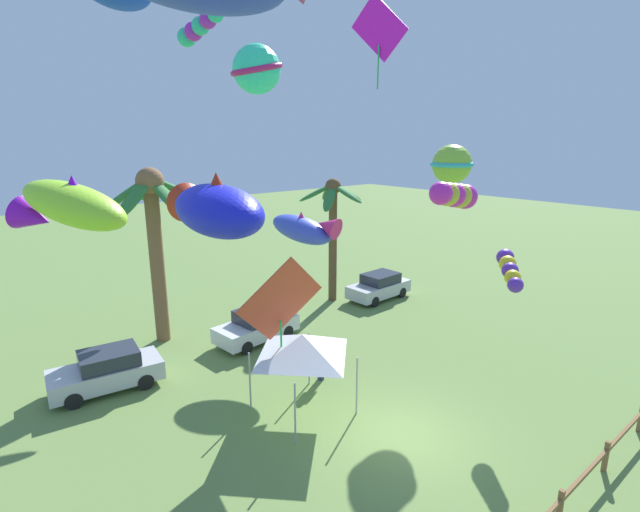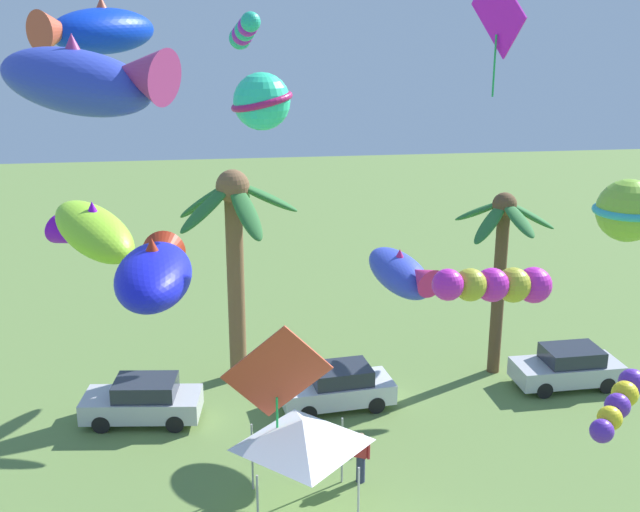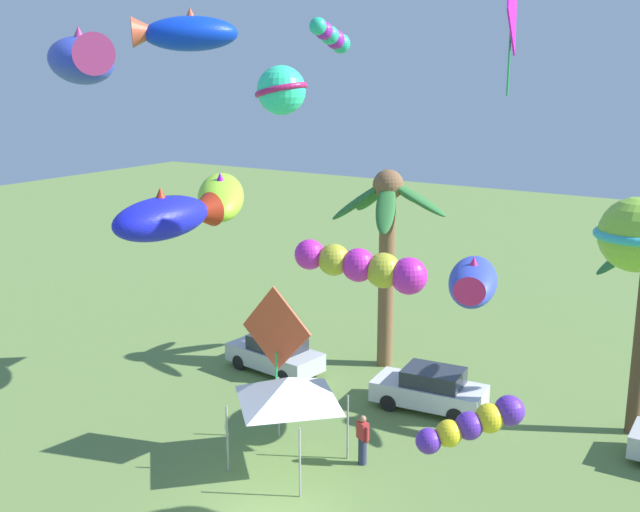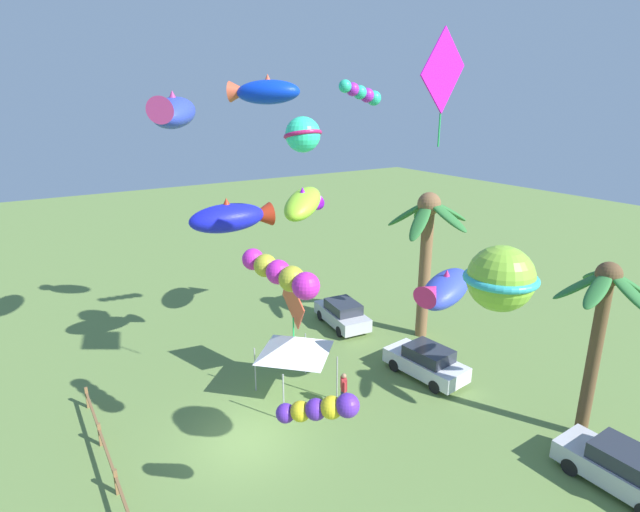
# 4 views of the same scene
# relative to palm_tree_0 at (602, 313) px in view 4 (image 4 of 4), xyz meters

# --- Properties ---
(ground_plane) EXTENTS (120.00, 120.00, 0.00)m
(ground_plane) POSITION_rel_palm_tree_0_xyz_m (-6.66, -11.06, -5.14)
(ground_plane) COLOR olive
(palm_tree_0) EXTENTS (3.58, 3.78, 7.04)m
(palm_tree_0) POSITION_rel_palm_tree_0_xyz_m (0.00, 0.00, 0.00)
(palm_tree_0) COLOR brown
(palm_tree_0) RESTS_ON ground
(palm_tree_1) EXTENTS (4.61, 4.52, 7.96)m
(palm_tree_1) POSITION_rel_palm_tree_0_xyz_m (-9.76, 0.93, 0.61)
(palm_tree_1) COLOR brown
(palm_tree_1) RESTS_ON ground
(rail_fence) EXTENTS (11.67, 0.12, 0.95)m
(rail_fence) POSITION_rel_palm_tree_0_xyz_m (-6.50, -15.76, -4.54)
(rail_fence) COLOR brown
(rail_fence) RESTS_ON ground
(parked_car_0) EXTENTS (4.08, 2.16, 1.51)m
(parked_car_0) POSITION_rel_palm_tree_0_xyz_m (-13.05, -2.10, -4.39)
(parked_car_0) COLOR #BCBCC1
(parked_car_0) RESTS_ON ground
(parked_car_1) EXTENTS (4.06, 2.12, 1.51)m
(parked_car_1) POSITION_rel_palm_tree_0_xyz_m (-6.41, -1.99, -4.39)
(parked_car_1) COLOR silver
(parked_car_1) RESTS_ON ground
(parked_car_2) EXTENTS (3.95, 1.84, 1.51)m
(parked_car_2) POSITION_rel_palm_tree_0_xyz_m (2.25, -1.56, -4.39)
(parked_car_2) COLOR #BCBCC1
(parked_car_2) RESTS_ON ground
(spectator_0) EXTENTS (0.50, 0.38, 1.59)m
(spectator_0) POSITION_rel_palm_tree_0_xyz_m (-6.47, -6.67, -4.32)
(spectator_0) COLOR #2D3351
(spectator_0) RESTS_ON ground
(festival_tent) EXTENTS (2.86, 2.86, 2.85)m
(festival_tent) POSITION_rel_palm_tree_0_xyz_m (-8.32, -7.93, -2.67)
(festival_tent) COLOR #9E9EA3
(festival_tent) RESTS_ON ground
(kite_diamond_0) EXTENTS (2.96, 0.77, 4.15)m
(kite_diamond_0) POSITION_rel_palm_tree_0_xyz_m (-8.96, -7.63, -1.06)
(kite_diamond_0) COLOR #DD492D
(kite_diamond_1) EXTENTS (0.67, 2.41, 3.46)m
(kite_diamond_1) POSITION_rel_palm_tree_0_xyz_m (-2.86, -5.84, 8.07)
(kite_diamond_1) COLOR #DD17CC
(kite_fish_2) EXTENTS (3.45, 3.90, 2.10)m
(kite_fish_2) POSITION_rel_palm_tree_0_xyz_m (-13.97, -4.03, 2.06)
(kite_fish_2) COLOR #9DE731
(kite_tube_3) EXTENTS (0.81, 2.29, 1.05)m
(kite_tube_3) POSITION_rel_palm_tree_0_xyz_m (-9.39, -3.86, 7.58)
(kite_tube_3) COLOR #27C193
(kite_fish_4) EXTENTS (1.90, 3.88, 1.58)m
(kite_fish_4) POSITION_rel_palm_tree_0_xyz_m (-11.82, -9.03, 2.35)
(kite_fish_4) COLOR #181EDD
(kite_ball_5) EXTENTS (2.68, 2.68, 1.72)m
(kite_ball_5) POSITION_rel_palm_tree_0_xyz_m (0.77, -7.00, 2.91)
(kite_ball_5) COLOR #86C436
(kite_fish_6) EXTENTS (3.11, 3.24, 1.35)m
(kite_fish_6) POSITION_rel_palm_tree_0_xyz_m (-12.99, -6.68, 7.66)
(kite_fish_6) COLOR #0B34D5
(kite_tube_7) EXTENTS (1.88, 1.75, 1.15)m
(kite_tube_7) POSITION_rel_palm_tree_0_xyz_m (-1.29, -11.19, -0.59)
(kite_tube_7) COLOR #5B2AB4
(kite_fish_8) EXTENTS (2.42, 3.71, 1.68)m
(kite_fish_8) POSITION_rel_palm_tree_0_xyz_m (-4.54, -3.25, 0.13)
(kite_fish_8) COLOR blue
(kite_ball_9) EXTENTS (1.61, 1.61, 1.41)m
(kite_ball_9) POSITION_rel_palm_tree_0_xyz_m (-9.15, -6.94, 5.98)
(kite_ball_9) COLOR #30ECA8
(kite_fish_10) EXTENTS (3.96, 3.20, 1.70)m
(kite_fish_10) POSITION_rel_palm_tree_0_xyz_m (-12.72, -11.01, 6.85)
(kite_fish_10) COLOR blue
(kite_tube_11) EXTENTS (2.99, 1.38, 1.09)m
(kite_tube_11) POSITION_rel_palm_tree_0_xyz_m (-4.23, -10.67, 2.26)
(kite_tube_11) COLOR #CD25B6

